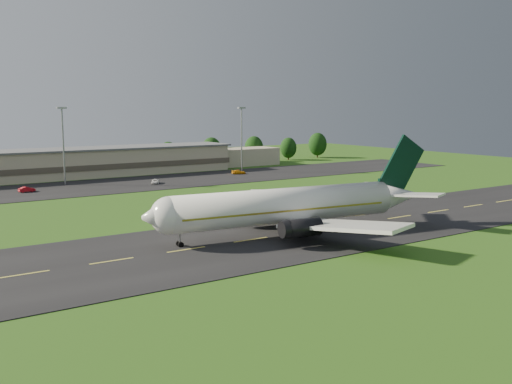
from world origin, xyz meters
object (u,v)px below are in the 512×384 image
service_vehicle_b (27,189)px  service_vehicle_d (239,172)px  terminal (54,165)px  service_vehicle_c (155,181)px  airliner (289,206)px  light_mast_centre (63,136)px  light_mast_east (242,132)px

service_vehicle_b → service_vehicle_d: 62.22m
terminal → service_vehicle_c: terminal is taller
airliner → service_vehicle_d: 84.06m
terminal → light_mast_centre: (-1.40, -16.18, 8.75)m
terminal → light_mast_east: light_mast_east is taller
light_mast_centre → service_vehicle_b: size_ratio=5.30×
airliner → light_mast_centre: 81.61m
airliner → terminal: (-11.88, 96.29, -0.67)m
service_vehicle_c → service_vehicle_b: bearing=-158.2°
airliner → light_mast_centre: size_ratio=2.51×
terminal → light_mast_centre: size_ratio=7.13×
service_vehicle_d → service_vehicle_b: bearing=116.0°
service_vehicle_d → terminal: bearing=89.7°
terminal → light_mast_centre: 18.45m
light_mast_east → service_vehicle_c: bearing=-161.9°
light_mast_centre → service_vehicle_d: light_mast_centre is taller
airliner → service_vehicle_b: size_ratio=13.32×
airliner → light_mast_east: size_ratio=2.51×
light_mast_centre → service_vehicle_d: 52.40m
light_mast_centre → service_vehicle_b: 18.51m
service_vehicle_b → light_mast_east: bearing=-91.0°
airliner → light_mast_east: 90.68m
service_vehicle_c → service_vehicle_d: bearing=38.7°
light_mast_centre → service_vehicle_b: (-11.37, -8.31, -12.01)m
light_mast_east → service_vehicle_c: 38.13m
service_vehicle_c → light_mast_centre: bearing=178.4°
light_mast_centre → service_vehicle_c: bearing=-28.6°
light_mast_east → service_vehicle_b: 67.95m
light_mast_centre → service_vehicle_d: size_ratio=4.71×
terminal → service_vehicle_c: size_ratio=34.63×
light_mast_east → service_vehicle_d: (-4.23, -4.98, -12.01)m
light_mast_east → service_vehicle_b: size_ratio=5.30×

